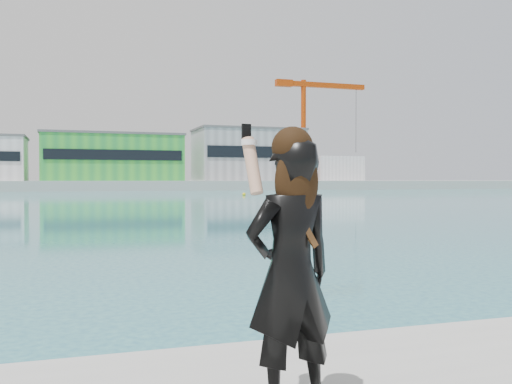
# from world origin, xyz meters

# --- Properties ---
(far_quay) EXTENTS (320.00, 40.00, 2.00)m
(far_quay) POSITION_xyz_m (0.00, 130.00, 1.00)
(far_quay) COLOR #9E9E99
(far_quay) RESTS_ON ground
(warehouse_green) EXTENTS (30.60, 16.36, 10.50)m
(warehouse_green) POSITION_xyz_m (8.00, 127.98, 7.26)
(warehouse_green) COLOR green
(warehouse_green) RESTS_ON far_quay
(warehouse_grey_right) EXTENTS (25.50, 15.35, 12.50)m
(warehouse_grey_right) POSITION_xyz_m (40.00, 127.98, 8.26)
(warehouse_grey_right) COLOR gray
(warehouse_grey_right) RESTS_ON far_quay
(ancillary_shed) EXTENTS (12.00, 10.00, 6.00)m
(ancillary_shed) POSITION_xyz_m (62.00, 126.00, 5.00)
(ancillary_shed) COLOR silver
(ancillary_shed) RESTS_ON far_quay
(dock_crane) EXTENTS (23.00, 4.00, 24.00)m
(dock_crane) POSITION_xyz_m (53.20, 122.00, 15.07)
(dock_crane) COLOR #CA3F0B
(dock_crane) RESTS_ON far_quay
(flagpole_right) EXTENTS (1.28, 0.16, 8.00)m
(flagpole_right) POSITION_xyz_m (22.09, 121.00, 6.54)
(flagpole_right) COLOR silver
(flagpole_right) RESTS_ON far_quay
(buoy_near) EXTENTS (0.50, 0.50, 0.50)m
(buoy_near) POSITION_xyz_m (22.46, 73.60, 0.00)
(buoy_near) COLOR yellow
(buoy_near) RESTS_ON ground
(woman) EXTENTS (0.69, 0.51, 1.81)m
(woman) POSITION_xyz_m (0.22, -0.53, 1.71)
(woman) COLOR black
(woman) RESTS_ON near_quay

